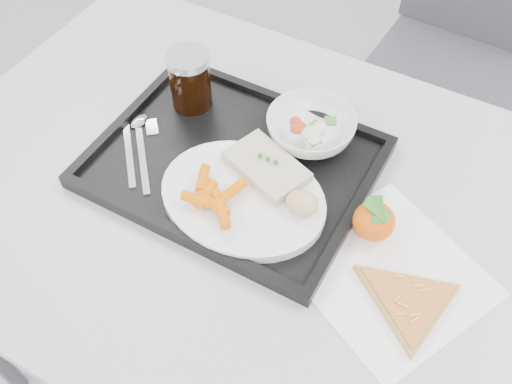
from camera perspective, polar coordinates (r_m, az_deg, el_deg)
table at (r=0.98m, az=1.22°, el=-3.27°), size 1.20×0.80×0.75m
chair at (r=1.68m, az=20.00°, el=14.52°), size 0.44×0.44×0.93m
tray at (r=0.96m, az=-2.26°, el=2.83°), size 0.45×0.35×0.03m
dinner_plate at (r=0.90m, az=-1.31°, el=-0.59°), size 0.27×0.27×0.02m
fish_fillet at (r=0.91m, az=1.05°, el=2.60°), size 0.15×0.12×0.03m
bread_roll at (r=0.86m, az=4.63°, el=-1.06°), size 0.06×0.05×0.03m
salad_bowl at (r=0.98m, az=5.50°, el=6.39°), size 0.15×0.15×0.05m
cola_glass at (r=1.02m, az=-6.63°, el=11.16°), size 0.08×0.08×0.11m
cutlery at (r=1.00m, az=-11.67°, el=4.91°), size 0.14×0.15×0.01m
napkin at (r=0.87m, az=13.12°, el=-8.01°), size 0.33×0.33×0.00m
tangerine at (r=0.87m, az=11.71°, el=-2.87°), size 0.07×0.07×0.07m
pizza_slice at (r=0.84m, az=14.99°, el=-10.57°), size 0.21×0.21×0.02m
carrot_pile at (r=0.87m, az=-4.40°, el=-0.52°), size 0.10×0.10×0.02m
salad_contents at (r=0.96m, az=5.40°, el=5.93°), size 0.08×0.08×0.02m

